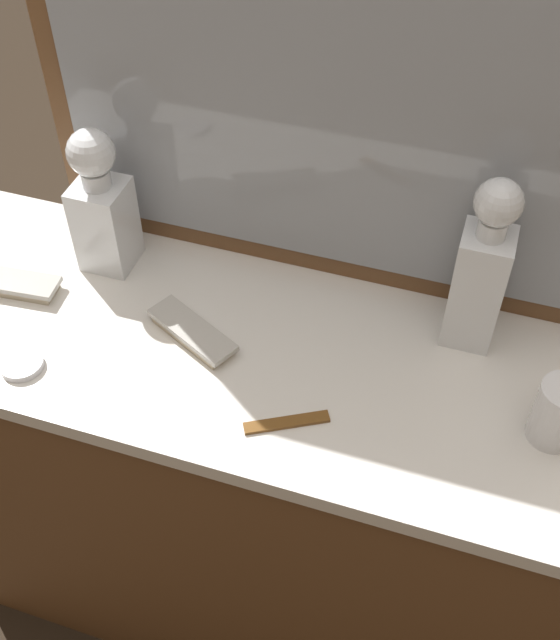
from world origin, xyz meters
The scene contains 10 objects.
ground_plane centered at (0.00, 0.00, 0.00)m, with size 6.00×6.00×0.00m, color #2D2319.
dresser centered at (0.00, 0.00, 0.46)m, with size 1.41×0.48×0.91m.
dresser_mirror centered at (0.00, 0.22, 1.28)m, with size 0.97×0.03×0.75m.
crystal_decanter_rear centered at (-0.36, 0.12, 1.02)m, with size 0.09×0.09×0.27m.
crystal_decanter_far_right centered at (0.28, 0.14, 1.04)m, with size 0.08×0.08×0.31m.
crystal_tumbler_rear centered at (0.43, -0.03, 0.96)m, with size 0.07×0.07×0.11m.
silver_brush_rear centered at (-0.48, 0.00, 0.92)m, with size 0.14×0.07×0.02m.
silver_brush_far_left centered at (-0.15, -0.01, 0.92)m, with size 0.18×0.12×0.02m.
porcelain_dish centered at (-0.39, -0.15, 0.92)m, with size 0.07×0.07×0.01m.
tortoiseshell_comb centered at (0.05, -0.13, 0.91)m, with size 0.12×0.08×0.01m.
Camera 1 is at (0.26, -0.81, 1.88)m, focal length 44.40 mm.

